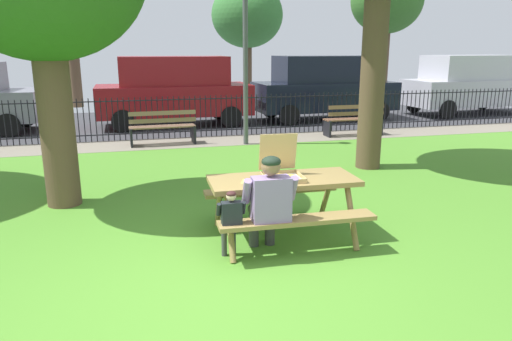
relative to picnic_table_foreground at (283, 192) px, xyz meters
name	(u,v)px	position (x,y,z in m)	size (l,w,h in m)	color
ground	(190,217)	(-1.04, 1.05, -0.61)	(28.00, 12.35, 0.02)	#4D8A2A
cobblestone_walkway	(163,144)	(-1.04, 6.52, -0.60)	(28.00, 1.40, 0.01)	gray
street_asphalt	(156,122)	(-1.04, 10.23, -0.60)	(28.00, 6.01, 0.01)	#38383D
picnic_table_foreground	(283,192)	(0.00, 0.00, 0.00)	(1.84, 1.53, 0.79)	olive
pizza_box_open	(281,170)	(-0.02, 0.02, 0.27)	(0.49, 0.55, 0.52)	tan
pizza_slice_on_table	(251,180)	(-0.40, -0.02, 0.18)	(0.29, 0.28, 0.02)	#E9BC53
adult_at_table	(269,201)	(-0.32, -0.49, 0.06)	(0.62, 0.60, 1.19)	#3C3C3C
child_at_table	(231,218)	(-0.76, -0.51, -0.09)	(0.32, 0.31, 0.83)	#404040
iron_fence_streetside	(161,117)	(-1.04, 7.22, -0.04)	(22.71, 0.03, 1.10)	black
park_bench_center	(163,128)	(-1.05, 6.39, -0.18)	(1.62, 0.53, 0.85)	brown
park_bench_right	(354,120)	(4.06, 6.39, -0.18)	(1.60, 0.46, 0.85)	brown
lamp_post_walkway	(245,39)	(0.94, 5.94, 1.92)	(0.28, 0.28, 4.12)	#4C4C51
parked_car_center	(174,90)	(-0.47, 9.41, 0.50)	(4.64, 2.02, 2.08)	maroon
parked_car_right	(325,86)	(4.45, 9.41, 0.50)	(4.65, 2.06, 2.08)	black
parked_car_far_right	(469,83)	(10.01, 9.41, 0.50)	(4.69, 2.14, 2.08)	#B8B6C3
far_tree_midleft	(69,7)	(-3.90, 15.21, 3.28)	(2.54, 2.54, 5.12)	brown
far_tree_center	(247,16)	(3.22, 15.21, 3.06)	(3.03, 3.03, 5.06)	brown
far_tree_midright	(387,2)	(9.76, 15.21, 3.76)	(3.26, 3.26, 5.90)	brown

